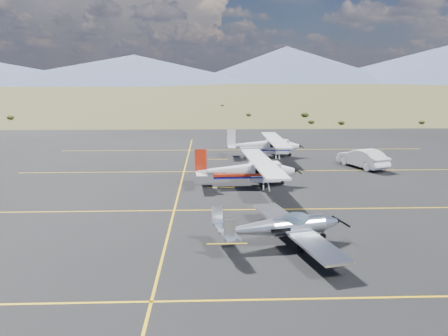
% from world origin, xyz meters
% --- Properties ---
extents(ground, '(1600.00, 1600.00, 0.00)m').
position_xyz_m(ground, '(0.00, 0.00, 0.00)').
color(ground, '#383D1C').
rests_on(ground, ground).
extents(apron, '(72.00, 72.00, 0.02)m').
position_xyz_m(apron, '(0.00, 7.00, 0.00)').
color(apron, black).
rests_on(apron, ground).
extents(aircraft_low_wing, '(6.34, 8.67, 1.88)m').
position_xyz_m(aircraft_low_wing, '(-0.27, -3.63, 0.90)').
color(aircraft_low_wing, silver).
rests_on(aircraft_low_wing, apron).
extents(aircraft_cessna, '(6.74, 11.23, 2.84)m').
position_xyz_m(aircraft_cessna, '(-1.03, 7.85, 1.26)').
color(aircraft_cessna, white).
rests_on(aircraft_cessna, apron).
extents(aircraft_plain, '(6.55, 10.90, 2.78)m').
position_xyz_m(aircraft_plain, '(1.78, 19.71, 1.23)').
color(aircraft_plain, white).
rests_on(aircraft_plain, apron).
extents(sedan, '(3.52, 5.43, 1.69)m').
position_xyz_m(sedan, '(9.89, 14.20, 0.86)').
color(sedan, white).
rests_on(sedan, apron).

